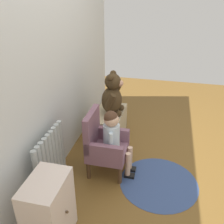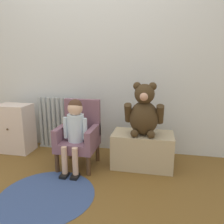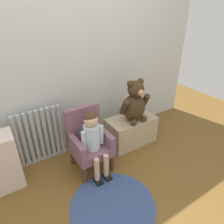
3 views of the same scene
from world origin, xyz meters
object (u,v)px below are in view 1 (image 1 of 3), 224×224
(radiator, at_px, (51,165))
(large_teddy_bear, at_px, (112,96))
(small_dresser, at_px, (49,211))
(child_armchair, at_px, (103,144))
(child_figure, at_px, (114,134))
(low_bench, at_px, (109,125))
(floor_rug, at_px, (159,183))

(radiator, bearing_deg, large_teddy_bear, -16.98)
(small_dresser, distance_m, child_armchair, 0.92)
(child_figure, bearing_deg, child_armchair, 90.00)
(low_bench, relative_size, floor_rug, 0.78)
(child_armchair, height_order, floor_rug, child_armchair)
(radiator, relative_size, low_bench, 1.04)
(radiator, xyz_separation_m, child_armchair, (0.42, -0.39, 0.01))
(child_armchair, distance_m, floor_rug, 0.70)
(small_dresser, distance_m, child_figure, 0.97)
(low_bench, xyz_separation_m, floor_rug, (-0.75, -0.71, -0.18))
(large_teddy_bear, bearing_deg, radiator, 163.02)
(child_armchair, bearing_deg, radiator, 136.96)
(low_bench, xyz_separation_m, large_teddy_bear, (0.01, -0.04, 0.42))
(radiator, relative_size, child_figure, 0.90)
(large_teddy_bear, relative_size, floor_rug, 0.67)
(child_figure, bearing_deg, low_bench, 17.47)
(child_figure, height_order, low_bench, child_figure)
(low_bench, distance_m, large_teddy_bear, 0.42)
(small_dresser, relative_size, low_bench, 0.94)
(floor_rug, bearing_deg, small_dresser, 135.97)
(radiator, height_order, small_dresser, radiator)
(low_bench, height_order, large_teddy_bear, large_teddy_bear)
(child_armchair, distance_m, child_figure, 0.18)
(child_armchair, relative_size, floor_rug, 0.87)
(child_figure, distance_m, large_teddy_bear, 0.71)
(low_bench, bearing_deg, child_figure, -162.53)
(child_figure, xyz_separation_m, large_teddy_bear, (0.68, 0.17, 0.12))
(large_teddy_bear, bearing_deg, floor_rug, -138.28)
(radiator, height_order, child_figure, child_figure)
(small_dresser, xyz_separation_m, child_figure, (0.90, -0.30, 0.18))
(radiator, relative_size, large_teddy_bear, 1.22)
(radiator, bearing_deg, small_dresser, -156.68)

